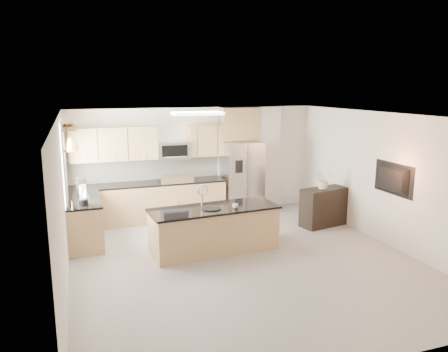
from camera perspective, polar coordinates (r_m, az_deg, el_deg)
name	(u,v)px	position (r m, az deg, el deg)	size (l,w,h in m)	color
floor	(244,261)	(8.03, 2.64, -10.99)	(6.50, 6.50, 0.00)	#9E9A96
ceiling	(245,116)	(7.43, 2.82, 7.85)	(6.00, 6.50, 0.02)	white
wall_back	(196,161)	(10.66, -3.71, 1.93)	(6.00, 0.02, 2.60)	white
wall_front	(358,259)	(4.90, 17.08, -10.30)	(6.00, 0.02, 2.60)	white
wall_left	(62,206)	(7.13, -20.38, -3.65)	(0.02, 6.50, 2.60)	white
wall_right	(387,179)	(9.15, 20.49, -0.40)	(0.02, 6.50, 2.60)	white
back_counter	(149,202)	(10.28, -9.79, -3.30)	(3.55, 0.66, 1.44)	tan
left_counter	(85,221)	(9.13, -17.73, -5.68)	(0.66, 1.50, 0.92)	tan
range	(175,199)	(10.38, -6.37, -3.05)	(0.76, 0.64, 1.14)	black
upper_cabinets	(142,143)	(10.16, -10.62, 4.27)	(3.50, 0.33, 0.75)	tan
microwave	(173,150)	(10.27, -6.67, 3.37)	(0.76, 0.40, 0.40)	silver
refrigerator	(242,178)	(10.71, 2.33, -0.24)	(0.92, 0.78, 1.78)	silver
partition_column	(267,158)	(11.13, 5.58, 2.31)	(0.60, 0.30, 2.60)	silver
window	(64,163)	(8.86, -20.15, 1.57)	(0.04, 1.15, 1.65)	white
shelf_lower	(70,147)	(8.92, -19.46, 3.62)	(0.30, 1.20, 0.04)	olive
shelf_upper	(69,127)	(8.88, -19.62, 5.99)	(0.30, 1.20, 0.04)	olive
ceiling_fixture	(197,113)	(8.83, -3.50, 8.17)	(1.00, 0.50, 0.06)	white
island	(214,229)	(8.38, -1.28, -6.91)	(2.50, 1.07, 1.27)	tan
credenza	(324,207)	(10.10, 12.91, -3.95)	(1.07, 0.45, 0.86)	black
cup	(235,206)	(8.20, 1.48, -3.94)	(0.11, 0.11, 0.09)	white
platter	(211,208)	(8.17, -1.72, -4.23)	(0.39, 0.39, 0.02)	black
blender	(83,197)	(8.50, -17.91, -2.57)	(0.17, 0.17, 0.39)	black
kettle	(86,194)	(8.94, -17.63, -2.23)	(0.20, 0.20, 0.25)	silver
coffee_maker	(81,187)	(9.25, -18.14, -1.41)	(0.20, 0.24, 0.37)	black
bowl	(69,124)	(8.96, -19.64, 6.40)	(0.33, 0.33, 0.08)	silver
flower_vase	(323,174)	(9.90, 12.86, 0.32)	(0.61, 0.53, 0.68)	white
television	(390,179)	(8.93, 20.87, -0.37)	(1.08, 0.14, 0.62)	black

